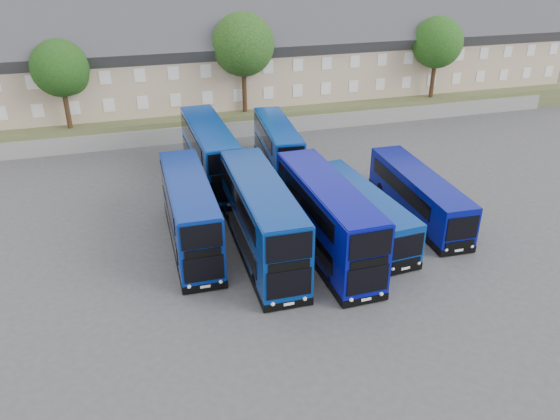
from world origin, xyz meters
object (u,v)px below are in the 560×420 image
(tree_mid, at_px, (244,47))
(tree_far, at_px, (452,28))
(coach_east_a, at_px, (362,212))
(dd_front_mid, at_px, (261,221))
(tree_west, at_px, (62,70))
(tree_east, at_px, (438,44))
(dd_front_left, at_px, (190,215))

(tree_mid, xyz_separation_m, tree_far, (26.00, 6.50, -0.34))
(coach_east_a, distance_m, tree_far, 37.82)
(dd_front_mid, height_order, coach_east_a, dd_front_mid)
(tree_mid, bearing_deg, tree_far, 14.04)
(dd_front_mid, xyz_separation_m, tree_far, (30.66, 29.50, 5.45))
(tree_west, relative_size, tree_mid, 0.83)
(coach_east_a, xyz_separation_m, tree_east, (17.84, 21.68, 5.95))
(coach_east_a, relative_size, tree_west, 1.42)
(tree_west, height_order, tree_east, tree_east)
(coach_east_a, bearing_deg, tree_west, 125.98)
(tree_mid, distance_m, tree_east, 20.02)
(dd_front_mid, xyz_separation_m, tree_east, (24.66, 22.50, 5.12))
(coach_east_a, bearing_deg, tree_east, 46.57)
(coach_east_a, xyz_separation_m, tree_mid, (-2.16, 22.18, 6.63))
(dd_front_mid, height_order, tree_east, tree_east)
(tree_east, bearing_deg, dd_front_left, -144.73)
(dd_front_left, bearing_deg, tree_west, 111.43)
(tree_east, bearing_deg, tree_mid, 178.57)
(tree_mid, bearing_deg, tree_west, -178.21)
(tree_east, bearing_deg, tree_far, 49.40)
(tree_mid, bearing_deg, dd_front_mid, -101.46)
(dd_front_left, xyz_separation_m, tree_west, (-7.49, 20.17, 4.95))
(dd_front_mid, distance_m, tree_east, 33.77)
(coach_east_a, bearing_deg, tree_far, 46.29)
(coach_east_a, distance_m, tree_mid, 23.25)
(tree_east, bearing_deg, dd_front_mid, -137.63)
(dd_front_mid, height_order, tree_far, tree_far)
(dd_front_left, distance_m, tree_west, 22.08)
(dd_front_left, distance_m, tree_far, 44.28)
(dd_front_left, height_order, coach_east_a, dd_front_left)
(dd_front_left, distance_m, tree_east, 35.32)
(dd_front_mid, xyz_separation_m, tree_west, (-11.34, 22.50, 4.78))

